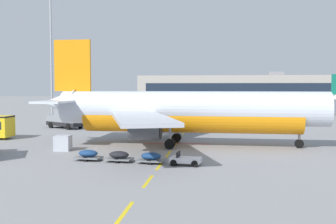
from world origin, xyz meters
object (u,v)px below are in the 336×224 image
at_px(ground_power_truck, 66,118).
at_px(baggage_train, 135,157).
at_px(uld_cargo_container, 63,143).
at_px(apron_light_mast_near, 51,27).
at_px(airliner_foreground, 186,111).

bearing_deg(ground_power_truck, baggage_train, -59.00).
bearing_deg(uld_cargo_container, baggage_train, -33.56).
height_order(uld_cargo_container, apron_light_mast_near, apron_light_mast_near).
distance_m(airliner_foreground, uld_cargo_container, 13.94).
distance_m(airliner_foreground, apron_light_mast_near, 43.10).
relative_size(ground_power_truck, apron_light_mast_near, 0.24).
bearing_deg(apron_light_mast_near, ground_power_truck, -58.94).
height_order(baggage_train, apron_light_mast_near, apron_light_mast_near).
xyz_separation_m(airliner_foreground, ground_power_truck, (-20.59, 17.16, -2.30)).
relative_size(airliner_foreground, baggage_train, 2.97).
relative_size(uld_cargo_container, apron_light_mast_near, 0.06).
bearing_deg(baggage_train, apron_light_mast_near, 121.01).
relative_size(airliner_foreground, uld_cargo_container, 20.23).
relative_size(baggage_train, uld_cargo_container, 6.81).
xyz_separation_m(ground_power_truck, baggage_train, (16.99, -28.27, -1.11)).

